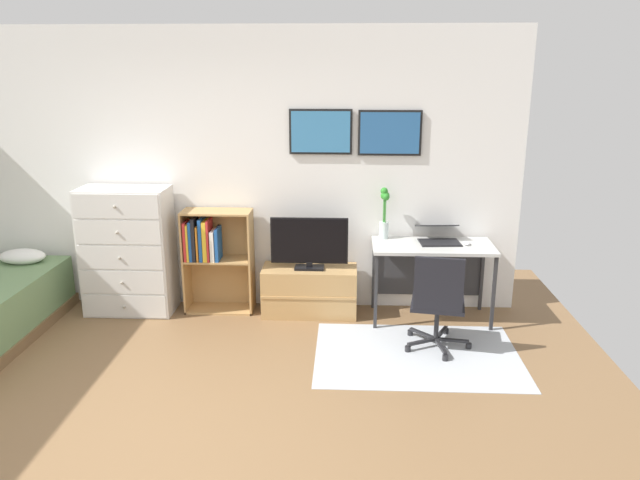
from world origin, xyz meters
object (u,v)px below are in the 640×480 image
Objects in this scene: laptop at (438,235)px; computer_mouse at (467,243)px; bookshelf at (212,252)px; desk at (431,257)px; tv_stand at (310,291)px; television at (309,244)px; office_chair at (438,300)px; dresser at (128,251)px; bamboo_vase at (385,211)px.

computer_mouse is (0.25, -0.11, -0.05)m from laptop.
bookshelf is 0.90× the size of desk.
tv_stand is (0.95, -0.05, -0.37)m from bookshelf.
bookshelf is 1.02m from tv_stand.
office_chair is (1.12, -0.74, -0.26)m from television.
office_chair is at bearing -101.18° from laptop.
desk is 0.36m from computer_mouse.
tv_stand is at bearing 179.87° from desk.
television is at bearing 177.95° from computer_mouse.
dresser is 1.22× the size of bookshelf.
television is 1.22m from laptop.
bamboo_vase is at bearing 124.26° from office_chair.
bookshelf is at bearing 175.63° from television.
office_chair is at bearing -33.50° from television.
laptop is (0.06, 0.04, 0.21)m from desk.
office_chair is 1.74× the size of bamboo_vase.
computer_mouse is at bearing -2.05° from television.
television is at bearing 155.73° from office_chair.
tv_stand is 1.56m from computer_mouse.
laptop reaches higher than office_chair.
television reaches higher than tv_stand.
dresser is 1.80m from tv_stand.
computer_mouse reaches higher than tv_stand.
bamboo_vase reaches higher than laptop.
dresser is 0.80m from bookshelf.
tv_stand is 8.72× the size of computer_mouse.
bookshelf is 1.17× the size of office_chair.
television is 0.85× the size of office_chair.
laptop is (2.17, -0.01, 0.20)m from bookshelf.
bookshelf reaches higher than desk.
dresser is 1.76m from television.
dresser is 1.43× the size of office_chair.
tv_stand is 1.05× the size of office_chair.
office_chair is (2.87, -0.75, -0.16)m from dresser.
office_chair is 0.88m from laptop.
television reaches higher than office_chair.
computer_mouse is (2.42, -0.13, 0.16)m from bookshelf.
television is 7.05× the size of computer_mouse.
dresser is at bearing -175.31° from bookshelf.
bookshelf is at bearing 177.03° from computer_mouse.
dresser is 3.22m from computer_mouse.
computer_mouse is at bearing -1.06° from dresser.
bookshelf is 2.04× the size of bamboo_vase.
bamboo_vase is (0.71, 0.14, 0.30)m from television.
bamboo_vase is at bearing 9.13° from tv_stand.
desk is 1.30× the size of office_chair.
dresser reaches higher than television.
desk is (1.15, 0.02, -0.12)m from television.
desk is 2.61× the size of laptop.
laptop is 0.87× the size of bamboo_vase.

